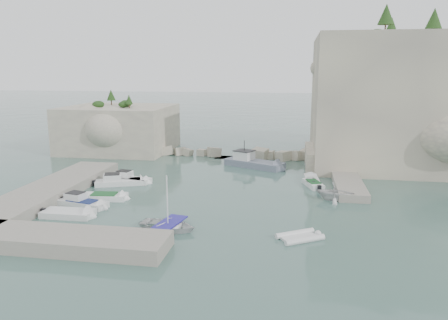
% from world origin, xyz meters
% --- Properties ---
extents(ground, '(400.00, 400.00, 0.00)m').
position_xyz_m(ground, '(0.00, 0.00, 0.00)').
color(ground, '#44665E').
rests_on(ground, ground).
extents(cliff_east, '(26.00, 22.00, 17.00)m').
position_xyz_m(cliff_east, '(23.00, 23.00, 8.50)').
color(cliff_east, beige).
rests_on(cliff_east, ground).
extents(cliff_terrace, '(8.00, 10.00, 2.50)m').
position_xyz_m(cliff_terrace, '(13.00, 18.00, 1.25)').
color(cliff_terrace, beige).
rests_on(cliff_terrace, ground).
extents(outcrop_west, '(16.00, 14.00, 7.00)m').
position_xyz_m(outcrop_west, '(-20.00, 25.00, 3.50)').
color(outcrop_west, beige).
rests_on(outcrop_west, ground).
extents(quay_west, '(5.00, 24.00, 1.10)m').
position_xyz_m(quay_west, '(-17.00, -1.00, 0.55)').
color(quay_west, '#9E9689').
rests_on(quay_west, ground).
extents(quay_south, '(18.00, 4.00, 1.10)m').
position_xyz_m(quay_south, '(-10.00, -12.50, 0.55)').
color(quay_south, '#9E9689').
rests_on(quay_south, ground).
extents(ledge_east, '(3.00, 16.00, 0.80)m').
position_xyz_m(ledge_east, '(13.50, 10.00, 0.40)').
color(ledge_east, '#9E9689').
rests_on(ledge_east, ground).
extents(breakwater, '(28.00, 3.00, 1.40)m').
position_xyz_m(breakwater, '(-1.00, 22.00, 0.70)').
color(breakwater, beige).
rests_on(breakwater, ground).
extents(motorboat_a, '(5.63, 2.56, 1.40)m').
position_xyz_m(motorboat_a, '(-10.98, 6.11, 0.00)').
color(motorboat_a, white).
rests_on(motorboat_a, ground).
extents(motorboat_b, '(6.23, 3.94, 1.40)m').
position_xyz_m(motorboat_b, '(-11.67, 4.87, 0.00)').
color(motorboat_b, silver).
rests_on(motorboat_b, ground).
extents(motorboat_c, '(5.03, 2.30, 0.70)m').
position_xyz_m(motorboat_c, '(-10.96, -0.77, 0.00)').
color(motorboat_c, white).
rests_on(motorboat_c, ground).
extents(motorboat_d, '(5.76, 2.88, 1.40)m').
position_xyz_m(motorboat_d, '(-12.04, -3.23, 0.00)').
color(motorboat_d, silver).
rests_on(motorboat_d, ground).
extents(motorboat_e, '(4.97, 2.09, 0.70)m').
position_xyz_m(motorboat_e, '(-11.91, -6.16, 0.00)').
color(motorboat_e, silver).
rests_on(motorboat_e, ground).
extents(rowboat, '(5.30, 4.23, 0.98)m').
position_xyz_m(rowboat, '(-2.30, -7.75, 0.00)').
color(rowboat, white).
rests_on(rowboat, ground).
extents(inflatable_dinghy, '(4.05, 3.46, 0.44)m').
position_xyz_m(inflatable_dinghy, '(8.22, -8.02, 0.00)').
color(inflatable_dinghy, silver).
rests_on(inflatable_dinghy, ground).
extents(tender_east_a, '(4.28, 3.89, 1.95)m').
position_xyz_m(tender_east_a, '(11.68, 2.78, 0.00)').
color(tender_east_a, silver).
rests_on(tender_east_a, ground).
extents(tender_east_b, '(2.52, 4.22, 0.70)m').
position_xyz_m(tender_east_b, '(9.73, 7.61, 0.00)').
color(tender_east_b, white).
rests_on(tender_east_b, ground).
extents(tender_east_c, '(1.79, 4.66, 0.70)m').
position_xyz_m(tender_east_c, '(9.62, 9.51, 0.00)').
color(tender_east_c, silver).
rests_on(tender_east_c, ground).
extents(tender_east_d, '(4.35, 2.39, 1.59)m').
position_xyz_m(tender_east_d, '(10.88, 13.78, 0.00)').
color(tender_east_d, white).
rests_on(tender_east_d, ground).
extents(work_boat, '(9.09, 6.19, 2.20)m').
position_xyz_m(work_boat, '(2.35, 16.34, 0.00)').
color(work_boat, slate).
rests_on(work_boat, ground).
extents(rowboat_mast, '(0.10, 0.10, 4.20)m').
position_xyz_m(rowboat_mast, '(-2.30, -7.75, 2.59)').
color(rowboat_mast, white).
rests_on(rowboat_mast, rowboat).
extents(vegetation, '(53.48, 13.88, 13.40)m').
position_xyz_m(vegetation, '(17.83, 24.40, 17.93)').
color(vegetation, '#1E4219').
rests_on(vegetation, ground).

